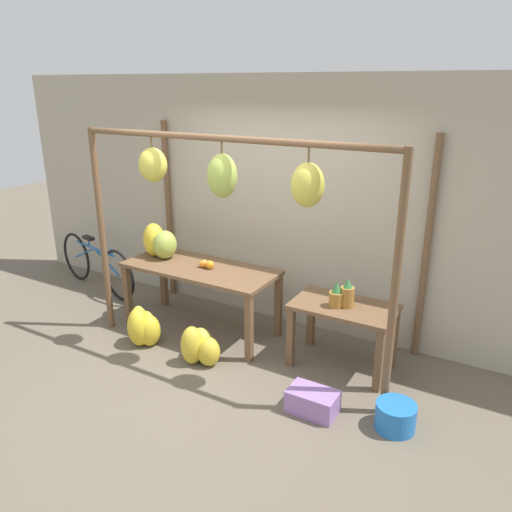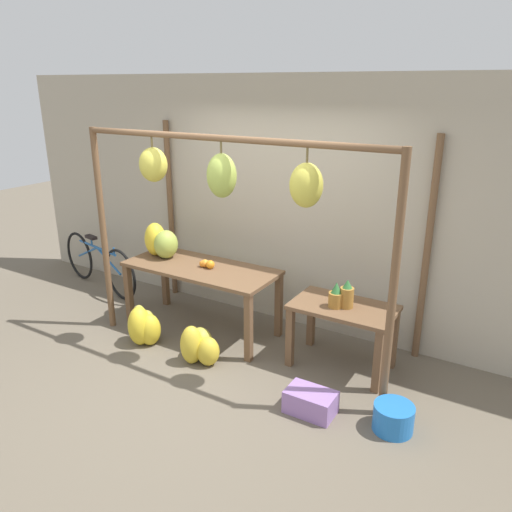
% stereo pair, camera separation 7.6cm
% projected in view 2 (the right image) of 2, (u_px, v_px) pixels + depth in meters
% --- Properties ---
extents(ground_plane, '(20.00, 20.00, 0.00)m').
position_uv_depth(ground_plane, '(205.00, 379.00, 4.79)').
color(ground_plane, '#665B4C').
extents(shop_wall_back, '(8.00, 0.08, 2.80)m').
position_uv_depth(shop_wall_back, '(285.00, 205.00, 5.62)').
color(shop_wall_back, '#B2A893').
rests_on(shop_wall_back, ground_plane).
extents(stall_awning, '(3.30, 1.30, 2.27)m').
position_uv_depth(stall_awning, '(235.00, 196.00, 4.68)').
color(stall_awning, brown).
rests_on(stall_awning, ground_plane).
extents(display_table_main, '(1.74, 0.73, 0.77)m').
position_uv_depth(display_table_main, '(201.00, 275.00, 5.56)').
color(display_table_main, brown).
rests_on(display_table_main, ground_plane).
extents(display_table_side, '(0.99, 0.59, 0.66)m').
position_uv_depth(display_table_side, '(343.00, 318.00, 4.85)').
color(display_table_side, brown).
rests_on(display_table_side, ground_plane).
extents(banana_pile_on_table, '(0.51, 0.37, 0.39)m').
position_uv_depth(banana_pile_on_table, '(160.00, 242.00, 5.78)').
color(banana_pile_on_table, '#9EB247').
rests_on(banana_pile_on_table, display_table_main).
extents(orange_pile, '(0.19, 0.10, 0.09)m').
position_uv_depth(orange_pile, '(206.00, 264.00, 5.47)').
color(orange_pile, orange).
rests_on(orange_pile, display_table_main).
extents(pineapple_cluster, '(0.23, 0.19, 0.28)m').
position_uv_depth(pineapple_cluster, '(341.00, 296.00, 4.74)').
color(pineapple_cluster, '#A3702D').
rests_on(pineapple_cluster, display_table_side).
extents(banana_pile_ground_left, '(0.44, 0.43, 0.44)m').
position_uv_depth(banana_pile_ground_left, '(144.00, 326.00, 5.41)').
color(banana_pile_ground_left, yellow).
rests_on(banana_pile_ground_left, ground_plane).
extents(banana_pile_ground_right, '(0.47, 0.46, 0.41)m').
position_uv_depth(banana_pile_ground_right, '(200.00, 346.00, 5.05)').
color(banana_pile_ground_right, gold).
rests_on(banana_pile_ground_right, ground_plane).
extents(fruit_crate_white, '(0.42, 0.27, 0.21)m').
position_uv_depth(fruit_crate_white, '(311.00, 402.00, 4.28)').
color(fruit_crate_white, '#9970B7').
rests_on(fruit_crate_white, ground_plane).
extents(blue_bucket, '(0.33, 0.33, 0.23)m').
position_uv_depth(blue_bucket, '(393.00, 418.00, 4.06)').
color(blue_bucket, blue).
rests_on(blue_bucket, ground_plane).
extents(parked_bicycle, '(1.74, 0.43, 0.73)m').
position_uv_depth(parked_bicycle, '(99.00, 263.00, 6.82)').
color(parked_bicycle, black).
rests_on(parked_bicycle, ground_plane).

